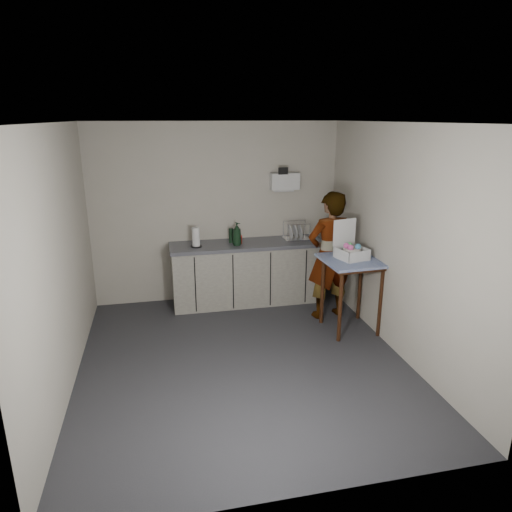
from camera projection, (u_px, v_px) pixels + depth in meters
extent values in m
plane|color=#2C2B31|center=(243.00, 360.00, 5.18)|extent=(4.00, 4.00, 0.00)
cube|color=beige|center=(217.00, 213.00, 6.66)|extent=(3.60, 0.02, 2.60)
cube|color=beige|center=(397.00, 241.00, 5.17)|extent=(0.02, 4.00, 2.60)
cube|color=beige|center=(61.00, 262.00, 4.44)|extent=(0.02, 4.00, 2.60)
cube|color=white|center=(241.00, 123.00, 4.42)|extent=(3.60, 4.00, 0.01)
cube|color=black|center=(248.00, 299.00, 6.84)|extent=(2.20, 0.52, 0.08)
cube|color=#B3B09F|center=(248.00, 274.00, 6.73)|extent=(2.20, 0.58, 0.86)
cube|color=#50515B|center=(248.00, 244.00, 6.59)|extent=(2.24, 0.62, 0.05)
cube|color=black|center=(195.00, 285.00, 6.29)|extent=(0.02, 0.01, 0.80)
cube|color=black|center=(233.00, 282.00, 6.40)|extent=(0.02, 0.01, 0.80)
cube|color=black|center=(270.00, 279.00, 6.51)|extent=(0.01, 0.01, 0.80)
cube|color=black|center=(306.00, 277.00, 6.62)|extent=(0.02, 0.01, 0.80)
cube|color=white|center=(285.00, 181.00, 6.67)|extent=(0.42, 0.16, 0.24)
cube|color=white|center=(284.00, 190.00, 6.76)|extent=(0.30, 0.06, 0.04)
cube|color=black|center=(283.00, 171.00, 6.53)|extent=(0.14, 0.02, 0.10)
cylinder|color=#3E1B0E|center=(340.00, 308.00, 5.51)|extent=(0.05, 0.05, 0.88)
cylinder|color=#3E1B0E|center=(380.00, 303.00, 5.65)|extent=(0.05, 0.05, 0.88)
cylinder|color=#3E1B0E|center=(322.00, 292.00, 6.01)|extent=(0.05, 0.05, 0.88)
cylinder|color=#3E1B0E|center=(360.00, 288.00, 6.15)|extent=(0.05, 0.05, 0.88)
cube|color=#3E1B0E|center=(353.00, 263.00, 5.69)|extent=(0.68, 0.68, 0.04)
cube|color=navy|center=(353.00, 260.00, 5.68)|extent=(0.78, 0.78, 0.03)
imported|color=#B2A593|center=(329.00, 256.00, 6.10)|extent=(0.70, 0.52, 1.74)
imported|color=black|center=(237.00, 234.00, 6.41)|extent=(0.17, 0.18, 0.33)
cylinder|color=red|center=(240.00, 240.00, 6.52)|extent=(0.06, 0.06, 0.12)
cylinder|color=black|center=(231.00, 235.00, 6.57)|extent=(0.06, 0.06, 0.21)
cylinder|color=black|center=(196.00, 246.00, 6.38)|extent=(0.16, 0.16, 0.01)
cylinder|color=white|center=(196.00, 237.00, 6.34)|extent=(0.11, 0.11, 0.26)
cube|color=white|center=(296.00, 239.00, 6.78)|extent=(0.37, 0.28, 0.02)
cylinder|color=white|center=(288.00, 233.00, 6.59)|extent=(0.01, 0.01, 0.24)
cylinder|color=white|center=(310.00, 231.00, 6.66)|extent=(0.01, 0.01, 0.24)
cylinder|color=white|center=(283.00, 229.00, 6.82)|extent=(0.01, 0.01, 0.24)
cylinder|color=white|center=(305.00, 228.00, 6.88)|extent=(0.01, 0.01, 0.24)
cylinder|color=white|center=(290.00, 232.00, 6.72)|extent=(0.05, 0.20, 0.20)
cylinder|color=white|center=(295.00, 231.00, 6.74)|extent=(0.05, 0.20, 0.20)
cylinder|color=white|center=(300.00, 231.00, 6.75)|extent=(0.05, 0.20, 0.20)
cube|color=white|center=(351.00, 258.00, 5.70)|extent=(0.40, 0.40, 0.01)
cube|color=white|center=(360.00, 256.00, 5.54)|extent=(0.33, 0.09, 0.12)
cube|color=white|center=(344.00, 250.00, 5.82)|extent=(0.33, 0.09, 0.12)
cube|color=white|center=(341.00, 254.00, 5.61)|extent=(0.09, 0.33, 0.12)
cube|color=white|center=(362.00, 251.00, 5.75)|extent=(0.09, 0.33, 0.12)
cube|color=white|center=(344.00, 232.00, 5.76)|extent=(0.33, 0.09, 0.33)
cylinder|color=white|center=(352.00, 253.00, 5.68)|extent=(0.22, 0.22, 0.12)
sphere|color=#FB5CB7|center=(350.00, 248.00, 5.60)|extent=(0.08, 0.08, 0.08)
sphere|color=#4FA3D8|center=(358.00, 247.00, 5.64)|extent=(0.08, 0.08, 0.08)
sphere|color=#5DE36D|center=(349.00, 245.00, 5.70)|extent=(0.08, 0.08, 0.08)
sphere|color=#FB5CB7|center=(346.00, 246.00, 5.68)|extent=(0.08, 0.08, 0.08)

